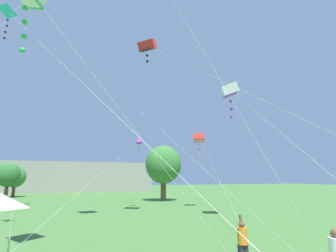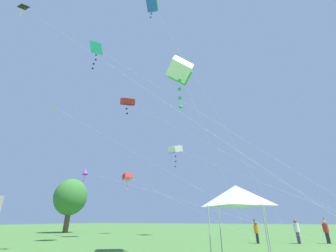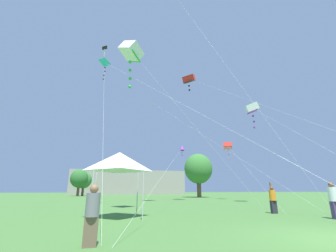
# 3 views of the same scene
# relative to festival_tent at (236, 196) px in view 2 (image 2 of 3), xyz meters

# --- Properties ---
(tree_far_centre) EXTENTS (5.16, 4.64, 7.78)m
(tree_far_centre) POSITION_rel_festival_tent_xyz_m (15.20, 26.86, 2.21)
(tree_far_centre) COLOR brown
(tree_far_centre) RESTS_ON ground
(festival_tent) EXTENTS (2.59, 2.59, 3.32)m
(festival_tent) POSITION_rel_festival_tent_xyz_m (0.00, 0.00, 0.00)
(festival_tent) COLOR #B7B7BC
(festival_tent) RESTS_ON ground
(person_orange_shirt) EXTENTS (0.37, 0.37, 1.81)m
(person_orange_shirt) POSITION_rel_festival_tent_xyz_m (9.21, -0.08, -1.95)
(person_orange_shirt) COLOR #282833
(person_orange_shirt) RESTS_ON ground
(person_red_shirt) EXTENTS (0.40, 0.40, 1.94)m
(person_red_shirt) POSITION_rel_festival_tent_xyz_m (11.41, -5.23, -1.88)
(person_red_shirt) COLOR #282833
(person_red_shirt) RESTS_ON ground
(person_white_shirt) EXTENTS (0.41, 0.41, 1.74)m
(person_white_shirt) POSITION_rel_festival_tent_xyz_m (10.36, -3.06, -1.88)
(person_white_shirt) COLOR #473860
(person_white_shirt) RESTS_ON ground
(kite_white_box_0) EXTENTS (9.38, 20.09, 11.29)m
(kite_white_box_0) POSITION_rel_festival_tent_xyz_m (15.21, 9.28, 7.70)
(kite_white_box_0) COLOR silver
(kite_white_box_0) RESTS_ON ground
(kite_red_box_1) EXTENTS (3.92, 24.09, 16.32)m
(kite_red_box_1) POSITION_rel_festival_tent_xyz_m (8.89, 13.21, 12.71)
(kite_red_box_1) COLOR silver
(kite_red_box_1) RESTS_ON ground
(kite_black_delta_2) EXTENTS (2.66, 25.68, 22.78)m
(kite_black_delta_2) POSITION_rel_festival_tent_xyz_m (-2.60, 18.98, 19.41)
(kite_black_delta_2) COLOR silver
(kite_black_delta_2) RESTS_ON ground
(kite_white_box_3) EXTENTS (9.70, 3.50, 12.62)m
(kite_white_box_3) POSITION_rel_festival_tent_xyz_m (0.51, 3.00, 8.80)
(kite_white_box_3) COLOR silver
(kite_white_box_3) RESTS_ON ground
(kite_cyan_delta_4) EXTENTS (8.90, 18.55, 14.42)m
(kite_cyan_delta_4) POSITION_rel_festival_tent_xyz_m (-1.66, 8.92, 10.94)
(kite_cyan_delta_4) COLOR silver
(kite_cyan_delta_4) RESTS_ON ground
(kite_yellow_delta_5) EXTENTS (4.85, 25.60, 15.57)m
(kite_yellow_delta_5) POSITION_rel_festival_tent_xyz_m (6.10, 21.15, 11.66)
(kite_yellow_delta_5) COLOR silver
(kite_yellow_delta_5) RESTS_ON ground
(kite_green_box_6) EXTENTS (7.85, 11.00, 25.42)m
(kite_green_box_6) POSITION_rel_festival_tent_xyz_m (4.00, 7.47, 21.84)
(kite_green_box_6) COLOR silver
(kite_green_box_6) RESTS_ON ground
(kite_purple_diamond_7) EXTENTS (10.50, 26.06, 7.86)m
(kite_purple_diamond_7) POSITION_rel_festival_tent_xyz_m (9.73, 19.37, 4.54)
(kite_purple_diamond_7) COLOR silver
(kite_purple_diamond_7) RESTS_ON ground
(kite_red_box_8) EXTENTS (7.24, 18.49, 8.10)m
(kite_red_box_8) POSITION_rel_festival_tent_xyz_m (16.19, 17.35, 4.76)
(kite_red_box_8) COLOR silver
(kite_red_box_8) RESTS_ON ground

